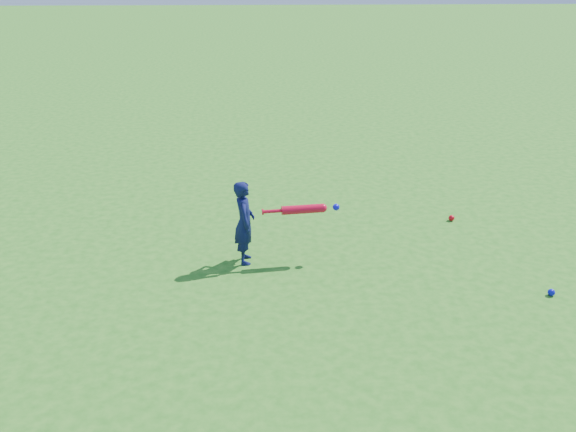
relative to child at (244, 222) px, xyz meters
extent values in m
plane|color=#246B19|center=(0.07, 0.42, -0.49)|extent=(80.00, 80.00, 0.00)
imported|color=#0E1242|center=(0.00, 0.00, 0.00)|extent=(0.25, 0.37, 0.97)
sphere|color=red|center=(2.72, 1.10, -0.45)|extent=(0.08, 0.08, 0.08)
sphere|color=#0B0CC4|center=(3.19, -0.94, -0.45)|extent=(0.08, 0.08, 0.08)
cylinder|color=red|center=(0.21, -0.03, 0.14)|extent=(0.03, 0.07, 0.07)
cylinder|color=red|center=(0.32, -0.01, 0.14)|extent=(0.23, 0.07, 0.04)
cylinder|color=red|center=(0.65, 0.03, 0.14)|extent=(0.48, 0.16, 0.10)
sphere|color=red|center=(0.89, 0.06, 0.14)|extent=(0.10, 0.10, 0.10)
sphere|color=#100DE3|center=(1.04, 0.08, 0.14)|extent=(0.08, 0.08, 0.08)
camera|label=1|loc=(0.22, -6.68, 2.81)|focal=40.00mm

